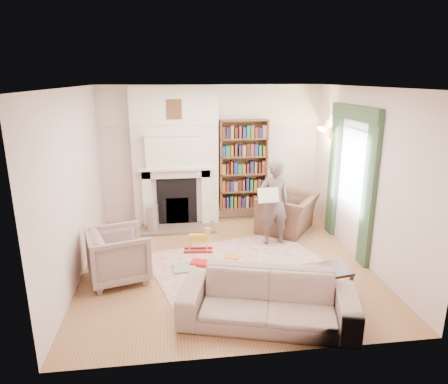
{
  "coord_description": "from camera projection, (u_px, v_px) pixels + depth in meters",
  "views": [
    {
      "loc": [
        -0.8,
        -5.9,
        2.94
      ],
      "look_at": [
        0.0,
        0.25,
        1.15
      ],
      "focal_mm": 32.0,
      "sensor_mm": 36.0,
      "label": 1
    }
  ],
  "objects": [
    {
      "name": "floor",
      "position": [
        226.0,
        263.0,
        6.54
      ],
      "size": [
        4.5,
        4.5,
        0.0
      ],
      "primitive_type": "plane",
      "color": "brown",
      "rests_on": "ground"
    },
    {
      "name": "ceiling",
      "position": [
        226.0,
        87.0,
        5.76
      ],
      "size": [
        4.5,
        4.5,
        0.0
      ],
      "primitive_type": "plane",
      "rotation": [
        3.14,
        0.0,
        0.0
      ],
      "color": "white",
      "rests_on": "wall_back"
    },
    {
      "name": "wall_back",
      "position": [
        212.0,
        154.0,
        8.29
      ],
      "size": [
        4.5,
        0.0,
        4.5
      ],
      "primitive_type": "plane",
      "rotation": [
        1.57,
        0.0,
        0.0
      ],
      "color": "beige",
      "rests_on": "floor"
    },
    {
      "name": "wall_front",
      "position": [
        256.0,
        236.0,
        4.01
      ],
      "size": [
        4.5,
        0.0,
        4.5
      ],
      "primitive_type": "plane",
      "rotation": [
        -1.57,
        0.0,
        0.0
      ],
      "color": "beige",
      "rests_on": "floor"
    },
    {
      "name": "wall_left",
      "position": [
        75.0,
        186.0,
        5.87
      ],
      "size": [
        0.0,
        4.5,
        4.5
      ],
      "primitive_type": "plane",
      "rotation": [
        1.57,
        0.0,
        1.57
      ],
      "color": "beige",
      "rests_on": "floor"
    },
    {
      "name": "wall_right",
      "position": [
        364.0,
        176.0,
        6.43
      ],
      "size": [
        0.0,
        4.5,
        4.5
      ],
      "primitive_type": "plane",
      "rotation": [
        1.57,
        0.0,
        -1.57
      ],
      "color": "beige",
      "rests_on": "floor"
    },
    {
      "name": "fireplace",
      "position": [
        176.0,
        157.0,
        8.01
      ],
      "size": [
        1.7,
        0.58,
        2.8
      ],
      "color": "beige",
      "rests_on": "floor"
    },
    {
      "name": "bookcase",
      "position": [
        243.0,
        165.0,
        8.31
      ],
      "size": [
        1.0,
        0.24,
        1.85
      ],
      "primitive_type": "cube",
      "color": "brown",
      "rests_on": "floor"
    },
    {
      "name": "window",
      "position": [
        353.0,
        168.0,
        6.79
      ],
      "size": [
        0.02,
        0.9,
        1.3
      ],
      "primitive_type": "cube",
      "color": "silver",
      "rests_on": "wall_right"
    },
    {
      "name": "curtain_left",
      "position": [
        369.0,
        194.0,
        6.19
      ],
      "size": [
        0.07,
        0.32,
        2.4
      ],
      "primitive_type": "cube",
      "color": "#344D31",
      "rests_on": "floor"
    },
    {
      "name": "curtain_right",
      "position": [
        334.0,
        173.0,
        7.53
      ],
      "size": [
        0.07,
        0.32,
        2.4
      ],
      "primitive_type": "cube",
      "color": "#344D31",
      "rests_on": "floor"
    },
    {
      "name": "pelmet",
      "position": [
        355.0,
        113.0,
        6.53
      ],
      "size": [
        0.09,
        1.7,
        0.24
      ],
      "primitive_type": "cube",
      "color": "#344D31",
      "rests_on": "wall_right"
    },
    {
      "name": "wall_sconce",
      "position": [
        320.0,
        133.0,
        7.69
      ],
      "size": [
        0.2,
        0.24,
        0.24
      ],
      "primitive_type": null,
      "color": "gold",
      "rests_on": "wall_right"
    },
    {
      "name": "rug",
      "position": [
        240.0,
        266.0,
        6.44
      ],
      "size": [
        3.18,
        2.75,
        0.01
      ],
      "primitive_type": "cube",
      "rotation": [
        0.0,
        0.0,
        0.28
      ],
      "color": "beige",
      "rests_on": "floor"
    },
    {
      "name": "armchair_reading",
      "position": [
        288.0,
        213.0,
        7.86
      ],
      "size": [
        1.45,
        1.48,
        0.73
      ],
      "primitive_type": "imported",
      "rotation": [
        0.0,
        0.0,
        4.08
      ],
      "color": "#53302C",
      "rests_on": "floor"
    },
    {
      "name": "armchair_left",
      "position": [
        119.0,
        255.0,
        5.94
      ],
      "size": [
        1.05,
        1.04,
        0.78
      ],
      "primitive_type": "imported",
      "rotation": [
        0.0,
        0.0,
        1.85
      ],
      "color": "#BEAE9D",
      "rests_on": "floor"
    },
    {
      "name": "sofa",
      "position": [
        268.0,
        300.0,
        4.89
      ],
      "size": [
        2.29,
        1.39,
        0.63
      ],
      "primitive_type": "imported",
      "rotation": [
        0.0,
        0.0,
        -0.27
      ],
      "color": "#A79C8A",
      "rests_on": "floor"
    },
    {
      "name": "man_reading",
      "position": [
        274.0,
        203.0,
        7.12
      ],
      "size": [
        0.6,
        0.43,
        1.56
      ],
      "primitive_type": "imported",
      "rotation": [
        0.0,
        0.0,
        3.24
      ],
      "color": "#5A4E48",
      "rests_on": "floor"
    },
    {
      "name": "newspaper",
      "position": [
        268.0,
        195.0,
        6.85
      ],
      "size": [
        0.38,
        0.14,
        0.25
      ],
      "primitive_type": "cube",
      "rotation": [
        -0.35,
        0.0,
        0.09
      ],
      "color": "white",
      "rests_on": "man_reading"
    },
    {
      "name": "coffee_table",
      "position": [
        322.0,
        285.0,
        5.42
      ],
      "size": [
        0.76,
        0.56,
        0.45
      ],
      "primitive_type": null,
      "rotation": [
        0.0,
        0.0,
        0.16
      ],
      "color": "#341A12",
      "rests_on": "floor"
    },
    {
      "name": "paraffin_heater",
      "position": [
        153.0,
        219.0,
        7.78
      ],
      "size": [
        0.29,
        0.29,
        0.55
      ],
      "primitive_type": "cylinder",
      "rotation": [
        0.0,
        0.0,
        -0.23
      ],
      "color": "#A7ABAF",
      "rests_on": "floor"
    },
    {
      "name": "rocking_horse",
      "position": [
        198.0,
        240.0,
        6.92
      ],
      "size": [
        0.51,
        0.24,
        0.44
      ],
      "primitive_type": null,
      "rotation": [
        0.0,
        0.0,
        -0.09
      ],
      "color": "gold",
      "rests_on": "rug"
    },
    {
      "name": "board_game",
      "position": [
        184.0,
        267.0,
        6.34
      ],
      "size": [
        0.4,
        0.4,
        0.03
      ],
      "primitive_type": "cube",
      "rotation": [
        0.0,
        0.0,
        0.12
      ],
      "color": "#C8C746",
      "rests_on": "rug"
    },
    {
      "name": "game_box_lid",
      "position": [
        201.0,
        263.0,
        6.47
      ],
      "size": [
        0.38,
        0.31,
        0.05
      ],
      "primitive_type": "cube",
      "rotation": [
        0.0,
        0.0,
        -0.32
      ],
      "color": "red",
      "rests_on": "rug"
    },
    {
      "name": "comic_annuals",
      "position": [
        239.0,
        268.0,
        6.33
      ],
      "size": [
        0.71,
        0.96,
        0.02
      ],
      "color": "red",
      "rests_on": "rug"
    }
  ]
}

